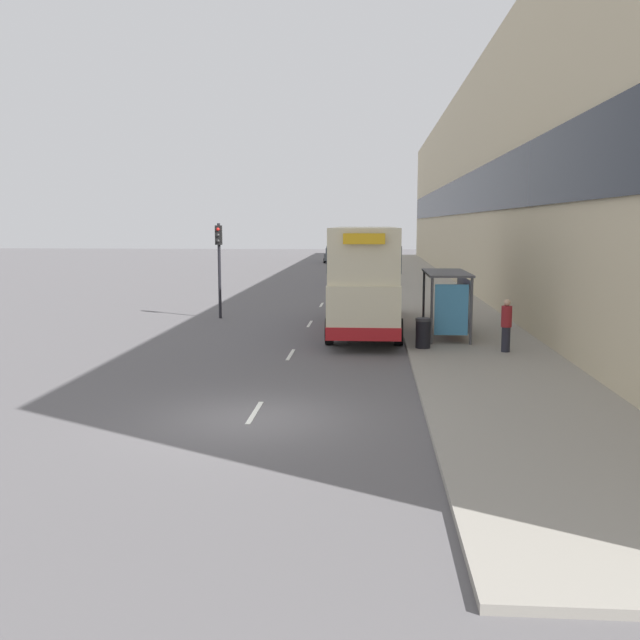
{
  "coord_description": "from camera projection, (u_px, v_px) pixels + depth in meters",
  "views": [
    {
      "loc": [
        2.72,
        -15.72,
        4.44
      ],
      "look_at": [
        0.57,
        14.2,
        0.38
      ],
      "focal_mm": 40.0,
      "sensor_mm": 36.0,
      "label": 1
    }
  ],
  "objects": [
    {
      "name": "pedestrian_at_shelter",
      "position": [
        455.0,
        305.0,
        30.69
      ],
      "size": [
        0.32,
        0.32,
        1.61
      ],
      "color": "#23232D",
      "rests_on": "ground_plane"
    },
    {
      "name": "litter_bin",
      "position": [
        423.0,
        333.0,
        24.81
      ],
      "size": [
        0.55,
        0.55,
        1.05
      ],
      "color": "black",
      "rests_on": "ground_plane"
    },
    {
      "name": "lane_mark_5",
      "position": [
        335.0,
        282.0,
        54.23
      ],
      "size": [
        0.12,
        2.0,
        0.01
      ],
      "color": "silver",
      "rests_on": "ground_plane"
    },
    {
      "name": "car_1",
      "position": [
        366.0,
        275.0,
        50.61
      ],
      "size": [
        1.94,
        3.85,
        1.65
      ],
      "color": "navy",
      "rests_on": "ground_plane"
    },
    {
      "name": "pavement",
      "position": [
        421.0,
        282.0,
        53.91
      ],
      "size": [
        5.0,
        93.0,
        0.14
      ],
      "color": "gray",
      "rests_on": "ground_plane"
    },
    {
      "name": "lane_mark_0",
      "position": [
        255.0,
        412.0,
        16.88
      ],
      "size": [
        0.12,
        2.0,
        0.01
      ],
      "color": "silver",
      "rests_on": "ground_plane"
    },
    {
      "name": "lane_mark_3",
      "position": [
        321.0,
        305.0,
        39.29
      ],
      "size": [
        0.12,
        2.0,
        0.01
      ],
      "color": "silver",
      "rests_on": "ground_plane"
    },
    {
      "name": "car_0",
      "position": [
        371.0,
        266.0,
        61.38
      ],
      "size": [
        1.92,
        3.84,
        1.67
      ],
      "color": "silver",
      "rests_on": "ground_plane"
    },
    {
      "name": "lane_mark_8",
      "position": [
        346.0,
        265.0,
        76.65
      ],
      "size": [
        0.12,
        2.0,
        0.01
      ],
      "color": "silver",
      "rests_on": "ground_plane"
    },
    {
      "name": "lane_mark_4",
      "position": [
        329.0,
        292.0,
        46.76
      ],
      "size": [
        0.12,
        2.0,
        0.01
      ],
      "color": "silver",
      "rests_on": "ground_plane"
    },
    {
      "name": "ground_plane",
      "position": [
        251.0,
        419.0,
        16.33
      ],
      "size": [
        220.0,
        220.0,
        0.0
      ],
      "primitive_type": "plane",
      "color": "#5B595B"
    },
    {
      "name": "lane_mark_7",
      "position": [
        343.0,
        270.0,
        69.18
      ],
      "size": [
        0.12,
        2.0,
        0.01
      ],
      "color": "silver",
      "rests_on": "ground_plane"
    },
    {
      "name": "terrace_facade",
      "position": [
        477.0,
        187.0,
        52.68
      ],
      "size": [
        3.1,
        93.0,
        14.23
      ],
      "color": "#C6B793",
      "rests_on": "ground_plane"
    },
    {
      "name": "bus_shelter",
      "position": [
        452.0,
        292.0,
        26.99
      ],
      "size": [
        1.6,
        4.2,
        2.48
      ],
      "color": "#4C4C51",
      "rests_on": "ground_plane"
    },
    {
      "name": "pedestrian_1",
      "position": [
        506.0,
        325.0,
        24.0
      ],
      "size": [
        0.36,
        0.36,
        1.79
      ],
      "color": "#23232D",
      "rests_on": "ground_plane"
    },
    {
      "name": "double_decker_bus_near",
      "position": [
        365.0,
        276.0,
        29.5
      ],
      "size": [
        2.85,
        11.38,
        4.3
      ],
      "color": "beige",
      "rests_on": "ground_plane"
    },
    {
      "name": "traffic_light_far_kerb",
      "position": [
        219.0,
        254.0,
        33.34
      ],
      "size": [
        0.3,
        0.32,
        4.47
      ],
      "color": "black",
      "rests_on": "ground_plane"
    },
    {
      "name": "car_2",
      "position": [
        333.0,
        255.0,
        81.96
      ],
      "size": [
        1.96,
        4.0,
        1.7
      ],
      "rotation": [
        0.0,
        0.0,
        3.14
      ],
      "color": "#4C5156",
      "rests_on": "ground_plane"
    },
    {
      "name": "lane_mark_6",
      "position": [
        340.0,
        275.0,
        61.71
      ],
      "size": [
        0.12,
        2.0,
        0.01
      ],
      "color": "silver",
      "rests_on": "ground_plane"
    },
    {
      "name": "lane_mark_2",
      "position": [
        310.0,
        324.0,
        31.82
      ],
      "size": [
        0.12,
        2.0,
        0.01
      ],
      "color": "silver",
      "rests_on": "ground_plane"
    },
    {
      "name": "lane_mark_1",
      "position": [
        291.0,
        355.0,
        24.35
      ],
      "size": [
        0.12,
        2.0,
        0.01
      ],
      "color": "silver",
      "rests_on": "ground_plane"
    }
  ]
}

